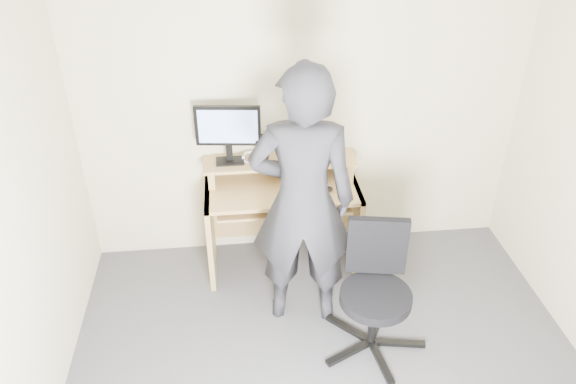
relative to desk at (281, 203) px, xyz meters
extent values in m
cube|color=beige|center=(0.20, 0.22, 0.70)|extent=(3.50, 0.02, 2.50)
cube|color=tan|center=(-0.58, -0.08, -0.17)|extent=(0.04, 0.60, 0.75)
cube|color=tan|center=(0.58, -0.08, -0.17)|extent=(0.04, 0.60, 0.75)
cube|color=tan|center=(0.00, -0.08, 0.19)|extent=(1.20, 0.60, 0.03)
cube|color=tan|center=(0.00, -0.16, 0.09)|extent=(1.02, 0.38, 0.02)
cube|color=tan|center=(-0.54, 0.07, 0.28)|extent=(0.05, 0.28, 0.15)
cube|color=tan|center=(0.54, 0.07, 0.28)|extent=(0.05, 0.28, 0.15)
cube|color=tan|center=(0.00, 0.07, 0.35)|extent=(1.20, 0.30, 0.02)
cube|color=tan|center=(0.00, 0.21, -0.12)|extent=(1.20, 0.03, 0.65)
cube|color=black|center=(-0.39, 0.08, 0.37)|extent=(0.22, 0.14, 0.01)
cube|color=black|center=(-0.39, 0.10, 0.45)|extent=(0.05, 0.04, 0.14)
cube|color=black|center=(-0.39, 0.07, 0.67)|extent=(0.50, 0.09, 0.32)
cube|color=#8EB1F6|center=(-0.39, 0.05, 0.67)|extent=(0.44, 0.06, 0.27)
cube|color=black|center=(-0.14, 0.07, 0.46)|extent=(0.11, 0.15, 0.20)
cylinder|color=#B2B1B6|center=(0.16, 0.06, 0.45)|extent=(0.09, 0.09, 0.18)
cube|color=black|center=(0.22, 0.03, 0.37)|extent=(0.08, 0.13, 0.01)
cube|color=black|center=(-0.15, -0.01, 0.38)|extent=(0.05, 0.04, 0.03)
torus|color=silver|center=(-0.22, 0.11, 0.37)|extent=(0.19, 0.19, 0.06)
cube|color=black|center=(0.06, -0.17, 0.12)|extent=(0.47, 0.21, 0.03)
ellipsoid|color=black|center=(0.33, -0.18, 0.22)|extent=(0.10, 0.06, 0.04)
cube|color=black|center=(0.72, -1.11, -0.51)|extent=(0.37, 0.11, 0.03)
cube|color=black|center=(0.62, -0.90, -0.51)|extent=(0.22, 0.35, 0.03)
cube|color=black|center=(0.39, -0.93, -0.51)|extent=(0.29, 0.30, 0.03)
cube|color=black|center=(0.35, -1.15, -0.51)|extent=(0.35, 0.20, 0.03)
cube|color=black|center=(0.55, -1.26, -0.51)|extent=(0.10, 0.37, 0.03)
cylinder|color=black|center=(0.52, -1.07, -0.31)|extent=(0.06, 0.06, 0.39)
cylinder|color=black|center=(0.52, -1.07, -0.09)|extent=(0.48, 0.48, 0.07)
cube|color=black|center=(0.56, -0.86, 0.18)|extent=(0.41, 0.13, 0.43)
imported|color=black|center=(0.08, -0.67, 0.43)|extent=(0.77, 0.56, 1.96)
camera|label=1|loc=(-0.36, -3.78, 2.48)|focal=35.00mm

